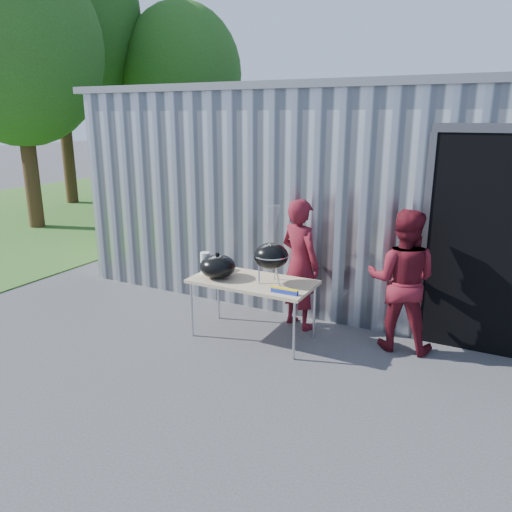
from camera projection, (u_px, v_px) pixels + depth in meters
The scene contains 14 objects.
ground at pixel (201, 360), 5.67m from camera, with size 80.00×80.00×0.00m, color #3E3E40.
building at pixel (386, 183), 8.76m from camera, with size 8.20×6.20×3.10m.
grass_patch at pixel (59, 209), 14.78m from camera, with size 10.00×12.00×0.02m, color #2D591E.
tree_left at pixel (16, 47), 11.28m from camera, with size 3.87×3.87×6.41m.
tree_mid at pixel (54, 19), 14.41m from camera, with size 4.98×4.98×8.24m.
tree_far at pixel (182, 74), 15.19m from camera, with size 3.61×3.61×5.98m.
folding_table at pixel (253, 283), 6.06m from camera, with size 1.50×0.75×0.75m.
kettle_grill at pixel (271, 249), 5.84m from camera, with size 0.42×0.42×0.93m.
grill_lid at pixel (218, 266), 6.11m from camera, with size 0.44×0.44×0.32m.
paper_towels at pixel (205, 263), 6.25m from camera, with size 0.12×0.12×0.28m, color white.
white_tub at pixel (222, 266), 6.44m from camera, with size 0.20×0.15×0.10m, color white.
foil_box at pixel (284, 291), 5.59m from camera, with size 0.32×0.05×0.06m.
person_cook at pixel (300, 264), 6.37m from camera, with size 0.62×0.40×1.69m, color maroon.
person_bystander at pixel (402, 280), 5.76m from camera, with size 0.81×0.63×1.67m, color maroon.
Camera 1 is at (2.93, -4.27, 2.67)m, focal length 35.00 mm.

